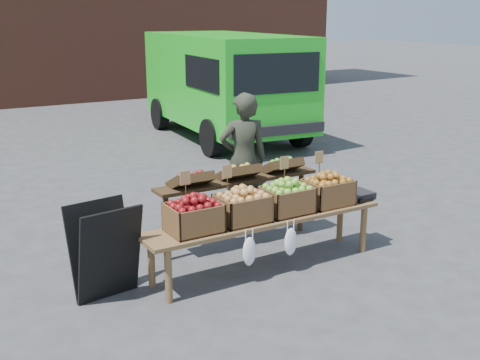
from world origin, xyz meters
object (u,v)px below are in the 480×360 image
delivery_van (225,87)px  vendor (243,160)px  crate_golden_apples (194,218)px  weighing_scale (356,195)px  crate_green_apples (327,192)px  back_table (238,202)px  display_bench (265,243)px  crate_red_apples (287,200)px  chalkboard_sign (105,251)px  crate_russet_pears (242,209)px

delivery_van → vendor: bearing=-111.9°
crate_golden_apples → weighing_scale: size_ratio=1.47×
crate_green_apples → weighing_scale: (0.43, 0.00, -0.10)m
back_table → display_bench: back_table is taller
crate_golden_apples → crate_red_apples: 1.10m
vendor → weighing_scale: size_ratio=4.95×
crate_red_apples → crate_green_apples: bearing=0.0°
vendor → back_table: 0.80m
chalkboard_sign → back_table: 1.82m
vendor → crate_golden_apples: size_ratio=3.37×
weighing_scale → crate_russet_pears: bearing=180.0°
crate_golden_apples → crate_red_apples: size_ratio=1.00×
crate_golden_apples → crate_green_apples: (1.65, 0.00, 0.00)m
chalkboard_sign → display_bench: (1.65, -0.22, -0.18)m
vendor → crate_red_apples: (-0.27, -1.31, -0.13)m
chalkboard_sign → display_bench: 1.67m
delivery_van → crate_russet_pears: bearing=-112.9°
vendor → crate_russet_pears: size_ratio=3.37×
crate_green_apples → crate_russet_pears: bearing=180.0°
delivery_van → crate_golden_apples: (-3.91, -6.22, -0.38)m
display_bench → crate_green_apples: bearing=0.0°
crate_golden_apples → crate_russet_pears: same height
display_bench → weighing_scale: weighing_scale is taller
back_table → crate_red_apples: size_ratio=4.20×
vendor → weighing_scale: 1.51m
vendor → delivery_van: bearing=-99.6°
chalkboard_sign → display_bench: size_ratio=0.34×
vendor → crate_russet_pears: 1.55m
delivery_van → display_bench: delivery_van is taller
display_bench → weighing_scale: bearing=0.0°
back_table → weighing_scale: bearing=-32.2°
crate_green_apples → crate_golden_apples: bearing=180.0°
crate_golden_apples → weighing_scale: (2.08, 0.00, -0.10)m
vendor → display_bench: vendor is taller
delivery_van → back_table: (-2.98, -5.50, -0.57)m
chalkboard_sign → weighing_scale: bearing=-12.0°
weighing_scale → crate_green_apples: bearing=180.0°
vendor → crate_golden_apples: bearing=61.5°
chalkboard_sign → crate_green_apples: bearing=-12.7°
chalkboard_sign → crate_green_apples: size_ratio=1.86×
crate_red_apples → crate_green_apples: size_ratio=1.00×
back_table → crate_russet_pears: size_ratio=4.20×
crate_russet_pears → crate_red_apples: (0.55, 0.00, 0.00)m
weighing_scale → vendor: bearing=118.3°
vendor → display_bench: size_ratio=0.62×
vendor → crate_red_apples: vendor is taller
back_table → crate_russet_pears: bearing=-117.9°
crate_russet_pears → crate_red_apples: size_ratio=1.00×
display_bench → crate_golden_apples: size_ratio=5.40×
back_table → weighing_scale: size_ratio=6.18×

